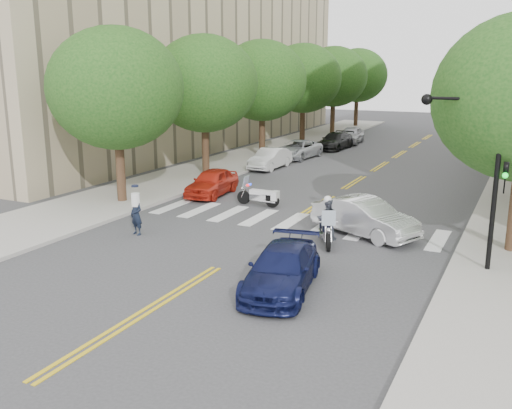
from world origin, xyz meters
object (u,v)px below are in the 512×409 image
Objects in this scene: motorcycle_police at (327,222)px; convertible at (364,217)px; motorcycle_parked at (262,196)px; officer_standing at (136,215)px; sedan_blue at (282,269)px.

convertible is at bearing -142.89° from motorcycle_police.
convertible is at bearing -113.59° from motorcycle_parked.
officer_standing is 0.36× the size of sedan_blue.
motorcycle_parked reaches higher than sedan_blue.
motorcycle_police is at bearing 83.09° from sedan_blue.
motorcycle_police is 0.49× the size of convertible.
officer_standing is 9.10m from convertible.
officer_standing is (-2.44, -6.50, 0.32)m from motorcycle_parked.
motorcycle_police is 1.00× the size of motorcycle_parked.
motorcycle_police is at bearing 174.46° from convertible.
officer_standing reaches higher than sedan_blue.
officer_standing is (-7.23, -2.21, -0.02)m from motorcycle_police.
convertible is 6.72m from sedan_blue.
officer_standing is at bearing -6.17° from motorcycle_police.
motorcycle_police is at bearing -131.39° from motorcycle_parked.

